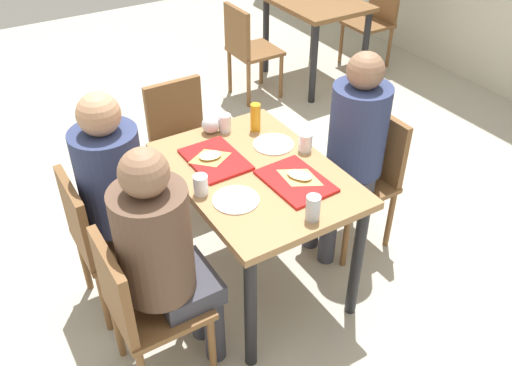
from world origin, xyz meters
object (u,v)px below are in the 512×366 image
object	(u,v)px
chair_left_end	(182,137)
foil_bundle	(211,124)
pizza_slice_a	(210,156)
condiment_bottle	(255,117)
plastic_cup_c	(225,123)
background_table	(316,15)
background_chair_near	(247,46)
paper_plate_near_edge	(236,200)
background_chair_far	(375,16)
plastic_cup_a	(305,142)
chair_near_left	(101,235)
person_in_brown_jacket	(164,250)
paper_plate_center	(273,144)
person_far_side	(352,142)
plastic_cup_b	(201,185)
tray_red_far	(296,181)
pizza_slice_b	(300,176)
soda_can	(313,208)
chair_far_side	(366,171)
main_table	(256,189)
chair_near_right	(140,303)
tray_red_near	(215,159)

from	to	relation	value
chair_left_end	foil_bundle	world-z (taller)	foil_bundle
pizza_slice_a	condiment_bottle	size ratio (longest dim) A/B	1.16
chair_left_end	plastic_cup_c	distance (m)	0.59
background_table	background_chair_near	bearing A→B (deg)	-90.00
background_chair_near	paper_plate_near_edge	bearing A→B (deg)	-31.69
background_table	background_chair_far	bearing A→B (deg)	90.00
plastic_cup_a	foil_bundle	bearing A→B (deg)	-141.42
chair_near_left	person_in_brown_jacket	world-z (taller)	person_in_brown_jacket
paper_plate_near_edge	paper_plate_center	bearing A→B (deg)	127.56
person_far_side	plastic_cup_b	bearing A→B (deg)	-88.38
condiment_bottle	person_in_brown_jacket	bearing A→B (deg)	-53.60
tray_red_far	plastic_cup_c	xyz separation A→B (m)	(-0.61, -0.06, 0.04)
person_in_brown_jacket	tray_red_far	size ratio (longest dim) A/B	3.47
paper_plate_near_edge	background_table	distance (m)	3.01
pizza_slice_b	condiment_bottle	xyz separation A→B (m)	(-0.52, 0.07, 0.06)
plastic_cup_c	background_table	xyz separation A→B (m)	(-1.59, 1.81, -0.18)
plastic_cup_c	paper_plate_near_edge	bearing A→B (deg)	-24.29
paper_plate_center	foil_bundle	world-z (taller)	foil_bundle
chair_left_end	soda_can	bearing A→B (deg)	0.79
background_chair_far	tray_red_far	bearing A→B (deg)	-48.56
plastic_cup_b	soda_can	distance (m)	0.54
person_in_brown_jacket	condiment_bottle	bearing A→B (deg)	126.40
plastic_cup_a	background_chair_near	distance (m)	2.17
foil_bundle	soda_can	bearing A→B (deg)	2.39
chair_far_side	condiment_bottle	bearing A→B (deg)	-121.90
chair_left_end	soda_can	xyz separation A→B (m)	(1.36, 0.02, 0.34)
background_chair_far	condiment_bottle	bearing A→B (deg)	-55.15
paper_plate_center	pizza_slice_a	world-z (taller)	pizza_slice_a
paper_plate_center	background_chair_far	bearing A→B (deg)	127.73
main_table	pizza_slice_a	world-z (taller)	pizza_slice_a
background_chair_near	chair_far_side	bearing A→B (deg)	-10.52
chair_near_right	pizza_slice_a	size ratio (longest dim) A/B	4.54
condiment_bottle	tray_red_far	bearing A→B (deg)	-10.05
paper_plate_near_edge	pizza_slice_a	bearing A→B (deg)	171.52
person_in_brown_jacket	soda_can	world-z (taller)	person_in_brown_jacket
chair_far_side	background_table	bearing A→B (deg)	151.16
tray_red_near	background_chair_near	size ratio (longest dim) A/B	0.43
person_far_side	chair_left_end	bearing A→B (deg)	-145.85
chair_near_left	chair_far_side	bearing A→B (deg)	80.11
tray_red_far	foil_bundle	size ratio (longest dim) A/B	3.60
paper_plate_center	pizza_slice_a	xyz separation A→B (m)	(-0.04, -0.36, 0.02)
person_far_side	plastic_cup_c	size ratio (longest dim) A/B	12.50
main_table	background_table	size ratio (longest dim) A/B	1.18
soda_can	foil_bundle	bearing A→B (deg)	-177.61
tray_red_near	paper_plate_center	distance (m)	0.34
tray_red_near	background_table	distance (m)	2.71
person_in_brown_jacket	pizza_slice_b	world-z (taller)	person_in_brown_jacket
plastic_cup_a	background_chair_far	bearing A→B (deg)	131.02
chair_far_side	condiment_bottle	world-z (taller)	condiment_bottle
person_in_brown_jacket	tray_red_far	distance (m)	0.74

